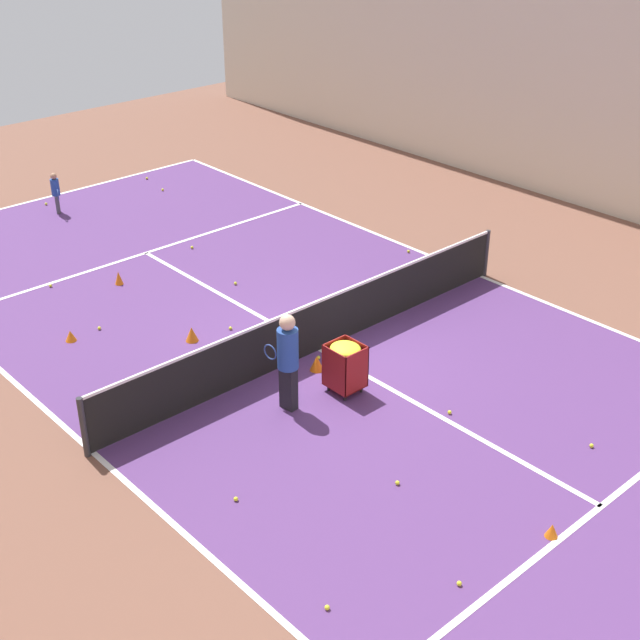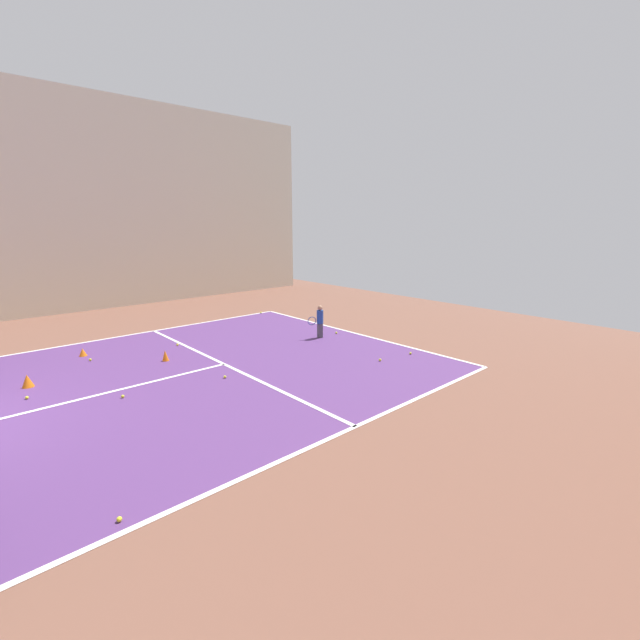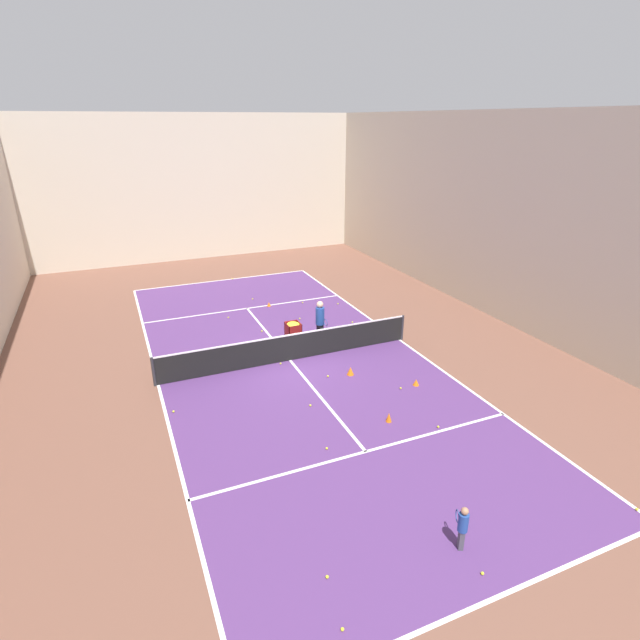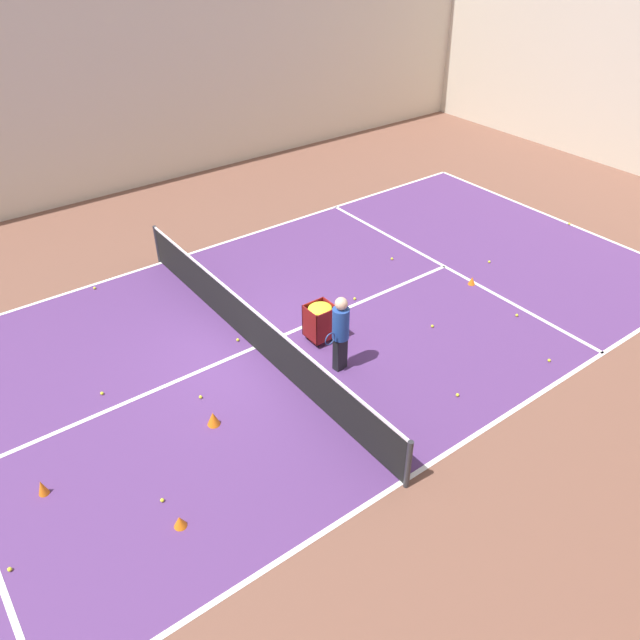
{
  "view_description": "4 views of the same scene",
  "coord_description": "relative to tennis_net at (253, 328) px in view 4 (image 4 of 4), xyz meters",
  "views": [
    {
      "loc": [
        9.77,
        10.82,
        8.49
      ],
      "look_at": [
        0.0,
        0.0,
        0.64
      ],
      "focal_mm": 50.0,
      "sensor_mm": 36.0,
      "label": 1
    },
    {
      "loc": [
        -9.77,
        -0.7,
        3.71
      ],
      "look_at": [
        0.29,
        -9.8,
        0.59
      ],
      "focal_mm": 24.0,
      "sensor_mm": 36.0,
      "label": 2
    },
    {
      "loc": [
        -5.62,
        -16.01,
        8.49
      ],
      "look_at": [
        1.7,
        1.09,
        0.98
      ],
      "focal_mm": 28.0,
      "sensor_mm": 36.0,
      "label": 3
    },
    {
      "loc": [
        9.77,
        -5.5,
        8.49
      ],
      "look_at": [
        0.64,
        1.36,
        0.55
      ],
      "focal_mm": 35.0,
      "sensor_mm": 36.0,
      "label": 4
    }
  ],
  "objects": [
    {
      "name": "line_centre_service",
      "position": [
        0.0,
        0.0,
        -0.55
      ],
      "size": [
        0.1,
        12.16,
        0.0
      ],
      "primitive_type": "cube",
      "color": "white",
      "rests_on": "ground"
    },
    {
      "name": "coach_at_net",
      "position": [
        1.7,
        1.09,
        0.47
      ],
      "size": [
        0.4,
        0.69,
        1.78
      ],
      "rotation": [
        0.0,
        0.0,
        -1.45
      ],
      "color": "black",
      "rests_on": "ground"
    },
    {
      "name": "court_playing_area",
      "position": [
        0.0,
        0.0,
        -0.55
      ],
      "size": [
        9.63,
        22.1,
        0.0
      ],
      "color": "#563370",
      "rests_on": "ground"
    },
    {
      "name": "line_service_far",
      "position": [
        0.0,
        6.08,
        -0.55
      ],
      "size": [
        9.63,
        0.1,
        0.0
      ],
      "primitive_type": "cube",
      "color": "white",
      "rests_on": "ground"
    },
    {
      "name": "training_cone_1",
      "position": [
        1.07,
        5.96,
        -0.45
      ],
      "size": [
        0.19,
        0.19,
        0.21
      ],
      "primitive_type": "cone",
      "color": "orange",
      "rests_on": "ground"
    },
    {
      "name": "line_sideline_right",
      "position": [
        4.82,
        0.0,
        -0.55
      ],
      "size": [
        0.1,
        22.1,
        0.0
      ],
      "primitive_type": "cube",
      "color": "white",
      "rests_on": "ground"
    },
    {
      "name": "tennis_ball_18",
      "position": [
        2.7,
        -3.51,
        -0.52
      ],
      "size": [
        0.07,
        0.07,
        0.07
      ],
      "primitive_type": "sphere",
      "color": "yellow",
      "rests_on": "ground"
    },
    {
      "name": "line_baseline_far",
      "position": [
        0.0,
        11.05,
        -0.55
      ],
      "size": [
        9.63,
        0.1,
        0.0
      ],
      "primitive_type": "cube",
      "color": "white",
      "rests_on": "ground"
    },
    {
      "name": "tennis_ball_0",
      "position": [
        0.25,
        0.24,
        -0.52
      ],
      "size": [
        0.07,
        0.07,
        0.07
      ],
      "primitive_type": "sphere",
      "color": "yellow",
      "rests_on": "ground"
    },
    {
      "name": "hall_enclosure_left",
      "position": [
        -10.25,
        0.0,
        3.89
      ],
      "size": [
        0.15,
        33.12,
        8.89
      ],
      "color": "beige",
      "rests_on": "ground"
    },
    {
      "name": "tennis_ball_11",
      "position": [
        3.85,
        2.43,
        -0.52
      ],
      "size": [
        0.07,
        0.07,
        0.07
      ],
      "primitive_type": "sphere",
      "color": "yellow",
      "rests_on": "ground"
    },
    {
      "name": "tennis_ball_4",
      "position": [
        4.28,
        4.86,
        -0.52
      ],
      "size": [
        0.07,
        0.07,
        0.07
      ],
      "primitive_type": "sphere",
      "color": "yellow",
      "rests_on": "ground"
    },
    {
      "name": "tennis_ball_6",
      "position": [
        -4.58,
        -1.97,
        -0.52
      ],
      "size": [
        0.07,
        0.07,
        0.07
      ],
      "primitive_type": "sphere",
      "color": "yellow",
      "rests_on": "ground"
    },
    {
      "name": "tennis_ball_13",
      "position": [
        0.78,
        -1.77,
        -0.52
      ],
      "size": [
        0.07,
        0.07,
        0.07
      ],
      "primitive_type": "sphere",
      "color": "yellow",
      "rests_on": "ground"
    },
    {
      "name": "tennis_ball_1",
      "position": [
        0.5,
        11.0,
        -0.52
      ],
      "size": [
        0.07,
        0.07,
        0.07
      ],
      "primitive_type": "sphere",
      "color": "yellow",
      "rests_on": "ground"
    },
    {
      "name": "tennis_ball_2",
      "position": [
        -0.44,
        -0.17,
        -0.52
      ],
      "size": [
        0.07,
        0.07,
        0.07
      ],
      "primitive_type": "sphere",
      "color": "yellow",
      "rests_on": "ground"
    },
    {
      "name": "line_sideline_left",
      "position": [
        -4.82,
        0.0,
        -0.55
      ],
      "size": [
        0.1,
        22.1,
        0.0
      ],
      "primitive_type": "cube",
      "color": "white",
      "rests_on": "ground"
    },
    {
      "name": "tennis_ball_8",
      "position": [
        2.73,
        5.71,
        -0.52
      ],
      "size": [
        0.07,
        0.07,
        0.07
      ],
      "primitive_type": "sphere",
      "color": "yellow",
      "rests_on": "ground"
    },
    {
      "name": "ground_plane",
      "position": [
        0.0,
        0.0,
        -0.56
      ],
      "size": [
        36.82,
        36.82,
        0.0
      ],
      "primitive_type": "plane",
      "color": "brown"
    },
    {
      "name": "tennis_ball_9",
      "position": [
        0.6,
        7.21,
        -0.52
      ],
      "size": [
        0.07,
        0.07,
        0.07
      ],
      "primitive_type": "sphere",
      "color": "yellow",
      "rests_on": "ground"
    },
    {
      "name": "tennis_ball_19",
      "position": [
        2.51,
        -5.91,
        -0.52
      ],
      "size": [
        0.07,
        0.07,
        0.07
      ],
      "primitive_type": "sphere",
      "color": "yellow",
      "rests_on": "ground"
    },
    {
      "name": "tennis_ball_10",
      "position": [
        -0.18,
        3.05,
        -0.52
      ],
      "size": [
        0.07,
        0.07,
        0.07
      ],
      "primitive_type": "sphere",
      "color": "yellow",
      "rests_on": "ground"
    },
    {
      "name": "training_cone_4",
      "position": [
        0.53,
        0.5,
        -0.41
      ],
      "size": [
        0.26,
        0.26,
        0.29
      ],
      "primitive_type": "cone",
      "color": "orange",
      "rests_on": "ground"
    },
    {
      "name": "tennis_ball_3",
      "position": [
        1.83,
        3.76,
        -0.52
      ],
      "size": [
        0.07,
        0.07,
        0.07
      ],
      "primitive_type": "sphere",
      "color": "yellow",
      "rests_on": "ground"
    },
    {
      "name": "training_cone_2",
      "position": [
        1.33,
        -5.04,
        -0.4
      ],
      "size": [
        0.18,
        0.18,
        0.3
      ],
      "primitive_type": "cone",
      "color": "orange",
      "rests_on": "ground"
    },
    {
      "name": "training_cone_0",
      "position": [
        1.59,
        -1.91,
        -0.4
      ],
      "size": [
        0.25,
        0.25,
        0.3
      ],
      "primitive_type": "cone",
      "color": "orange",
      "rests_on": "ground"
    },
    {
      "name": "training_cone_3",
      "position": [
        3.33,
        -3.48,
        -0.44
      ],
      "size": [
        0.22,
        0.22,
        0.22
      ],
      "primitive_type": "cone",
      "color": "orange",
      "rests_on": "ground"
    },
    {
      "name": "ball_cart",
      "position": [
        0.64,
        1.36,
        0.1
      ],
      "size": [
        0.56,
        0.6,
        0.93
      ],
      "color": "maroon",
      "rests_on": "ground"
    },
    {
      "name": "tennis_ball_5",
      "position": [
        -1.13,
        5.18,
        -0.52
      ],
      "size": [
        0.07,
        0.07,
        0.07
      ],
      "primitive_type": "sphere",
      "color": "yellow",
      "rests_on": "ground"
    },
    {
      "name": "tennis_ball_14",
      "position": [
        -0.52,
        -3.32,
        -0.52
      ],
      "size": [
        0.07,
        0.07,
        0.07
      ],
      "primitive_type": "sphere",
      "color": "yellow",
      "rests_on": "ground"
    },
    {
      "name": "tennis_net",
      "position": [
        0.0,
        0.0,
        0.0
      ],
      "size": [
        9.93,
        0.1,
        1.07
      ],
      "color": "#2D2D33",
      "rests_on": "ground"
    }
  ]
}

